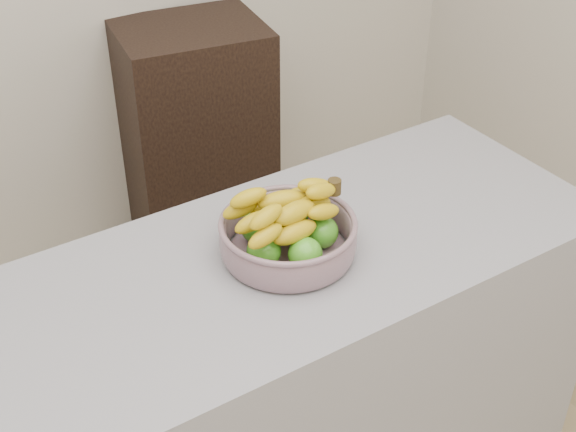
# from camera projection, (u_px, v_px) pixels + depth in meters

# --- Properties ---
(cabinet) EXTENTS (0.57, 0.49, 0.92)m
(cabinet) POSITION_uv_depth(u_px,v_px,m) (198.00, 143.00, 3.04)
(cabinet) COLOR black
(cabinet) RESTS_ON ground
(fruit_bowl) EXTENTS (0.30, 0.30, 0.15)m
(fruit_bowl) POSITION_uv_depth(u_px,v_px,m) (288.00, 234.00, 1.71)
(fruit_bowl) COLOR #8A93A6
(fruit_bowl) RESTS_ON counter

